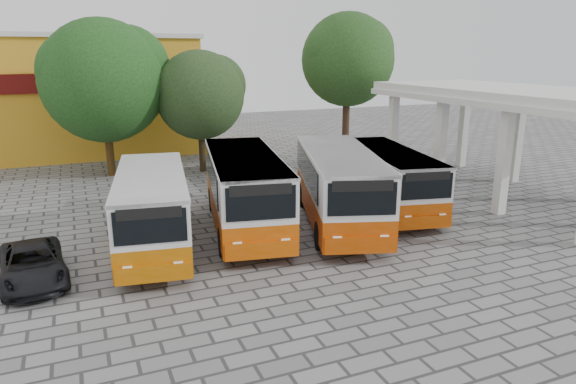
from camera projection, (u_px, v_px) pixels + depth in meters
name	position (u px, v px, depth m)	size (l,w,h in m)	color
ground	(371.00, 252.00, 18.80)	(90.00, 90.00, 0.00)	slate
terminal_shelter	(517.00, 98.00, 24.98)	(6.80, 15.80, 5.40)	silver
shophouse_block	(49.00, 95.00, 36.73)	(20.40, 10.40, 8.30)	orange
bus_far_left	(152.00, 205.00, 18.83)	(3.57, 8.21, 2.85)	#AF5600
bus_centre_left	(245.00, 187.00, 20.85)	(4.20, 9.03, 3.12)	#BE4600
bus_centre_right	(339.00, 183.00, 21.37)	(5.22, 9.28, 3.14)	#B33A00
bus_far_right	(389.00, 176.00, 23.50)	(3.90, 8.11, 2.79)	#B13E00
tree_left	(105.00, 77.00, 29.12)	(7.33, 6.98, 9.01)	#4B3213
tree_middle	(201.00, 92.00, 30.44)	(5.53, 5.27, 7.26)	#2D2212
tree_right	(349.00, 57.00, 34.18)	(6.49, 6.18, 9.71)	#422C1E
parked_car	(33.00, 264.00, 16.28)	(1.91, 4.13, 1.15)	black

